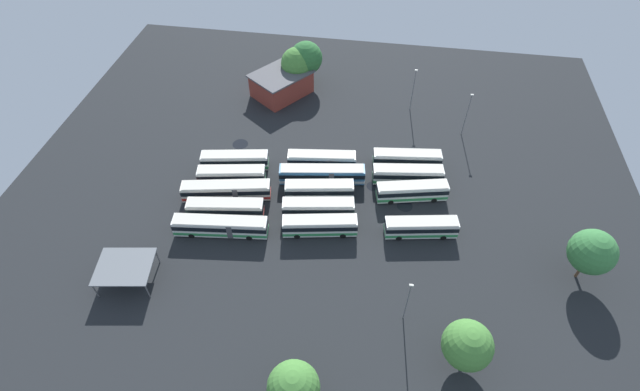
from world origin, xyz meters
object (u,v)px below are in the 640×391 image
bus_row1_slot3 (318,208)px  tree_northeast (297,63)px  maintenance_shelter (124,267)px  tree_north_edge (592,252)px  bus_row0_slot0 (407,159)px  bus_row2_slot4 (221,226)px  bus_row1_slot4 (320,225)px  lamp_post_mid_lot (407,301)px  bus_row0_slot1 (408,174)px  bus_row2_slot3 (226,209)px  bus_row0_slot2 (412,191)px  bus_row1_slot2 (319,190)px  lamp_post_near_entrance (467,113)px  bus_row2_slot2 (227,190)px  tree_south_edge (293,387)px  bus_row1_slot0 (322,160)px  bus_row1_slot1 (322,174)px  bus_row2_slot0 (235,160)px  tree_east_edge (306,58)px  bus_row0_slot4 (421,227)px  depot_building (282,83)px  bus_row2_slot1 (232,175)px  tree_west_edge (467,345)px

bus_row1_slot3 → tree_northeast: size_ratio=1.32×
bus_row1_slot3 → maintenance_shelter: maintenance_shelter is taller
tree_northeast → tree_north_edge: tree_north_edge is taller
bus_row0_slot0 → bus_row2_slot4: size_ratio=0.82×
bus_row1_slot4 → lamp_post_mid_lot: 20.02m
bus_row0_slot1 → bus_row2_slot3: same height
bus_row0_slot2 → bus_row1_slot2: bearing=7.9°
lamp_post_near_entrance → tree_northeast: size_ratio=1.03×
bus_row2_slot3 → bus_row1_slot3: bearing=-170.6°
bus_row2_slot2 → bus_row1_slot4: bearing=163.0°
tree_northeast → tree_south_edge: size_ratio=1.10×
bus_row1_slot2 → bus_row2_slot3: same height
bus_row1_slot0 → bus_row1_slot4: size_ratio=1.03×
bus_row1_slot4 → bus_row2_slot3: bearing=-4.1°
bus_row2_slot2 → bus_row1_slot1: bearing=-157.4°
bus_row2_slot2 → tree_north_edge: size_ratio=1.63×
bus_row1_slot1 → tree_south_edge: (-2.69, 39.86, 3.53)m
bus_row1_slot1 → tree_northeast: (10.25, -29.56, 4.05)m
bus_row2_slot0 → tree_east_edge: tree_east_edge is taller
bus_row0_slot0 → tree_northeast: size_ratio=1.37×
bus_row2_slot4 → bus_row0_slot2: bearing=-157.2°
bus_row0_slot2 → tree_south_edge: size_ratio=1.49×
bus_row0_slot4 → bus_row0_slot1: bearing=-78.3°
depot_building → tree_north_edge: size_ratio=1.58×
bus_row2_slot1 → bus_row2_slot2: same height
lamp_post_near_entrance → bus_row0_slot4: bearing=73.7°
bus_row1_slot1 → bus_row2_slot1: size_ratio=1.27×
bus_row2_slot0 → bus_row0_slot2: bearing=174.9°
lamp_post_near_entrance → tree_west_edge: 49.02m
bus_row1_slot0 → tree_south_edge: bearing=94.5°
bus_row1_slot0 → tree_north_edge: bearing=156.9°
bus_row0_slot0 → bus_row1_slot0: bearing=10.2°
bus_row0_slot0 → bus_row2_slot4: (29.58, 21.21, 0.00)m
bus_row0_slot4 → lamp_post_near_entrance: (-8.07, -27.52, 3.47)m
tree_west_edge → tree_northeast: bearing=-61.1°
bus_row1_slot1 → bus_row1_slot2: 3.97m
bus_row2_slot4 → maintenance_shelter: bearing=44.1°
bus_row2_slot3 → depot_building: bearing=-92.8°
bus_row2_slot0 → bus_row2_slot2: 7.86m
tree_north_edge → bus_row1_slot0: bearing=-23.1°
bus_row1_slot1 → tree_east_edge: 32.45m
bus_row0_slot2 → depot_building: bearing=-43.5°
bus_row1_slot2 → bus_row1_slot4: 8.11m
lamp_post_near_entrance → bus_row1_slot3: bearing=45.8°
bus_row1_slot1 → maintenance_shelter: maintenance_shelter is taller
bus_row1_slot1 → tree_south_edge: tree_south_edge is taller
bus_row0_slot0 → bus_row1_slot4: same height
bus_row0_slot0 → bus_row0_slot1: same height
bus_row0_slot1 → maintenance_shelter: (41.12, 27.94, 1.46)m
bus_row1_slot3 → lamp_post_near_entrance: lamp_post_near_entrance is taller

